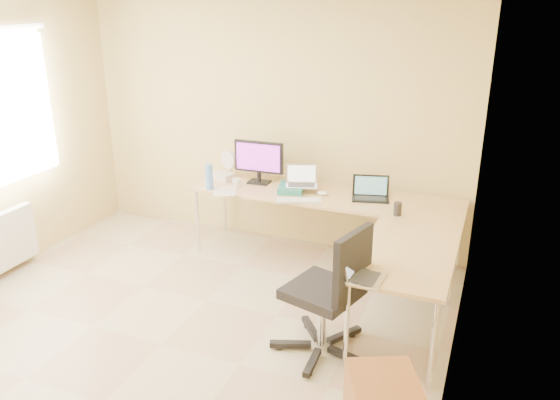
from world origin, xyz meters
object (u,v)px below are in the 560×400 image
at_px(water_bottle, 209,177).
at_px(laptop_center, 302,176).
at_px(keyboard, 299,201).
at_px(desk_main, 324,228).
at_px(laptop_black, 371,189).
at_px(office_chair, 322,292).
at_px(desk_fan, 230,164).
at_px(desk_return, 404,293).
at_px(laptop_return, 364,264).
at_px(monitor, 259,162).
at_px(mug, 236,183).

bearing_deg(water_bottle, laptop_center, 17.90).
bearing_deg(keyboard, desk_main, 40.87).
xyz_separation_m(laptop_black, office_chair, (-0.00, -1.46, -0.34)).
height_order(desk_main, desk_fan, desk_fan).
bearing_deg(desk_main, keyboard, -119.13).
bearing_deg(office_chair, water_bottle, 159.36).
distance_m(desk_return, laptop_black, 1.24).
bearing_deg(water_bottle, laptop_return, -33.75).
bearing_deg(office_chair, monitor, 143.71).
bearing_deg(laptop_center, laptop_black, -16.51).
distance_m(laptop_center, desk_fan, 0.91).
relative_size(desk_return, laptop_black, 3.78).
bearing_deg(office_chair, desk_return, 56.28).
bearing_deg(desk_return, office_chair, -139.62).
xyz_separation_m(water_bottle, laptop_return, (1.88, -1.26, -0.02)).
xyz_separation_m(water_bottle, desk_fan, (-0.01, 0.49, -0.00)).
xyz_separation_m(monitor, laptop_return, (1.50, -1.62, -0.11)).
relative_size(laptop_return, office_chair, 0.30).
bearing_deg(monitor, desk_fan, 159.71).
bearing_deg(desk_main, mug, -171.48).
relative_size(desk_main, laptop_return, 8.19).
bearing_deg(desk_fan, monitor, 2.88).
bearing_deg(desk_return, water_bottle, 161.41).
distance_m(monitor, laptop_return, 2.21).
xyz_separation_m(laptop_black, desk_fan, (-1.57, 0.18, 0.02)).
bearing_deg(laptop_return, laptop_black, 15.60).
height_order(desk_main, desk_return, same).
bearing_deg(desk_main, office_chair, -72.98).
xyz_separation_m(desk_return, monitor, (-1.71, 1.07, 0.59)).
bearing_deg(mug, monitor, 52.01).
relative_size(mug, water_bottle, 0.35).
height_order(keyboard, desk_fan, desk_fan).
distance_m(desk_return, office_chair, 0.71).
xyz_separation_m(keyboard, water_bottle, (-0.95, 0.00, 0.12)).
distance_m(keyboard, desk_fan, 1.09).
xyz_separation_m(laptop_center, office_chair, (0.69, -1.44, -0.39)).
relative_size(monitor, laptop_return, 1.61).
distance_m(desk_return, laptop_center, 1.65).
height_order(water_bottle, office_chair, office_chair).
relative_size(laptop_center, laptop_return, 0.96).
relative_size(keyboard, mug, 4.59).
distance_m(keyboard, laptop_return, 1.57).
relative_size(desk_return, keyboard, 3.07).
bearing_deg(mug, desk_fan, 124.89).
distance_m(desk_return, monitor, 2.10).
height_order(desk_main, laptop_return, laptop_return).
height_order(desk_main, keyboard, keyboard).
relative_size(desk_return, office_chair, 1.22).
bearing_deg(monitor, laptop_center, -12.26).
height_order(desk_return, laptop_center, laptop_center).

